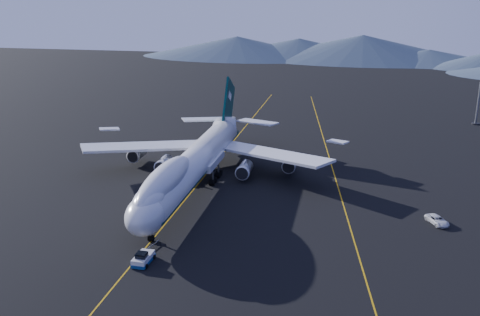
# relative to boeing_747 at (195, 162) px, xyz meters

# --- Properties ---
(ground) EXTENTS (500.00, 500.00, 0.00)m
(ground) POSITION_rel_boeing_747_xyz_m (-0.00, -0.03, -5.81)
(ground) COLOR black
(ground) RESTS_ON ground
(taxiway_line_main) EXTENTS (0.25, 220.00, 0.01)m
(taxiway_line_main) POSITION_rel_boeing_747_xyz_m (-0.00, -0.03, -5.80)
(taxiway_line_main) COLOR #C38E0B
(taxiway_line_main) RESTS_ON ground
(taxiway_line_side) EXTENTS (28.08, 198.09, 0.01)m
(taxiway_line_side) POSITION_rel_boeing_747_xyz_m (30.00, 9.97, -5.80)
(taxiway_line_side) COLOR #C38E0B
(taxiway_line_side) RESTS_ON ground
(boeing_747) EXTENTS (59.62, 72.43, 19.37)m
(boeing_747) POSITION_rel_boeing_747_xyz_m (0.00, 0.00, 0.00)
(boeing_747) COLOR silver
(boeing_747) RESTS_ON ground
(pushback_tug) EXTENTS (2.80, 4.72, 2.02)m
(pushback_tug) POSITION_rel_boeing_747_xyz_m (1.57, -34.04, -5.18)
(pushback_tug) COLOR silver
(pushback_tug) RESTS_ON ground
(service_van) EXTENTS (4.50, 5.71, 1.44)m
(service_van) POSITION_rel_boeing_747_xyz_m (48.98, -8.98, -5.09)
(service_van) COLOR silver
(service_van) RESTS_ON ground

